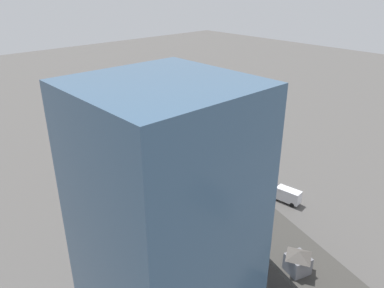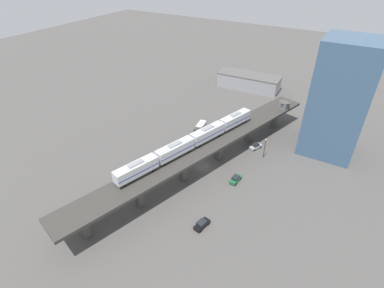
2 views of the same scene
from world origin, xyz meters
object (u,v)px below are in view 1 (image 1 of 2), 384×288
Objects in this scene: street_car_green at (150,199)px; street_lamp at (187,225)px; street_car_black at (105,167)px; delivery_truck at (285,194)px; subway_train at (192,140)px; office_tower at (167,242)px; signal_hut at (298,261)px; street_car_silver at (216,239)px.

street_lamp is at bearing 78.88° from street_car_green.
delivery_truck is at bearing 119.30° from street_car_black.
office_tower is (32.74, 32.03, 7.60)m from subway_train.
street_car_green is (-2.23, -37.09, -8.72)m from signal_hut.
street_car_green is at bearing -101.12° from street_lamp.
street_car_silver is 1.05× the size of street_car_green.
subway_train is 23.81m from delivery_truck.
office_tower reaches higher than delivery_truck.
street_car_green is at bearing -122.23° from office_tower.
street_car_black is at bearing -91.25° from street_car_green.
subway_train is at bearing -112.19° from signal_hut.
street_car_green is at bearing 6.67° from subway_train.
signal_hut reaches higher than street_car_black.
street_car_silver is 0.64× the size of delivery_truck.
subway_train is 12.05× the size of signal_hut.
subway_train is 24.16m from street_car_black.
signal_hut is at bearing 158.63° from office_tower.
office_tower is (19.62, 49.98, 17.06)m from street_car_black.
office_tower is (16.19, 15.14, 13.89)m from street_lamp.
office_tower is at bearing 44.37° from subway_train.
subway_train reaches higher than street_lamp.
office_tower is (19.20, 30.45, 17.06)m from street_car_green.
delivery_truck is at bearing 171.78° from street_lamp.
office_tower is at bearing 15.63° from delivery_truck.
signal_hut is at bearing 67.81° from subway_train.
office_tower reaches higher than street_car_black.
street_car_black is (0.47, -38.48, 0.00)m from street_car_silver.
signal_hut is 20.37m from street_car_silver.
subway_train reaches higher than street_car_black.
subway_train is at bearing -134.42° from street_lamp.
delivery_truck is at bearing -143.15° from signal_hut.
signal_hut is 38.16m from street_car_green.
subway_train is at bearing -121.64° from street_car_silver.
street_lamp is at bearing 84.37° from street_car_black.
signal_hut is at bearing 92.05° from street_lamp.
office_tower is (41.20, 11.53, 16.24)m from delivery_truck.
signal_hut is 20.04m from office_tower.
subway_train is 41.77m from signal_hut.
subway_train is 1.35× the size of office_tower.
delivery_truck is at bearing -179.93° from street_car_silver.
street_car_green is at bearing -87.29° from street_car_silver.
street_car_silver is at bearing 0.07° from delivery_truck.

